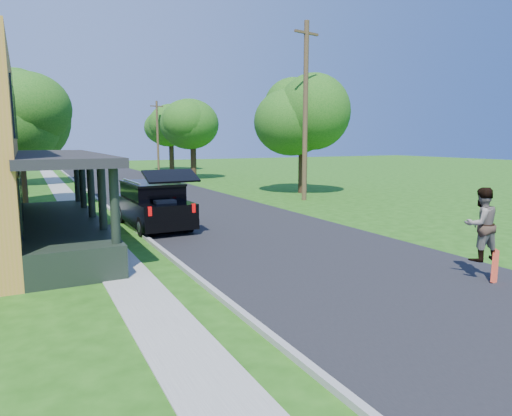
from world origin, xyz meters
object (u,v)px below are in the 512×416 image
tree_right_near (303,110)px  utility_pole_near (305,110)px  skateboarder (481,224)px  black_suv (153,204)px

tree_right_near → utility_pole_near: (-1.88, -3.22, -0.20)m
utility_pole_near → tree_right_near: bearing=48.6°
skateboarder → tree_right_near: (6.38, 18.43, 4.06)m
black_suv → skateboarder: black_suv is taller
skateboarder → utility_pole_near: bearing=-94.2°
black_suv → tree_right_near: (12.08, 7.67, 4.53)m
utility_pole_near → skateboarder: bearing=-117.5°
skateboarder → black_suv: bearing=-49.8°
utility_pole_near → black_suv: bearing=-167.5°
black_suv → tree_right_near: size_ratio=0.67×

